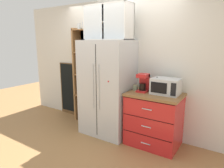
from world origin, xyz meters
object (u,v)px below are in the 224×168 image
Objects in this scene: coffee_maker at (143,83)px; mug_sage at (136,88)px; bottle_amber at (157,86)px; refrigerator at (108,88)px; mug_navy at (156,90)px; chalkboard_menu at (70,89)px; microwave at (166,86)px.

coffee_maker is 0.18m from mug_sage.
coffee_maker is at bearing -164.68° from bottle_amber.
mug_navy is at bearing 4.89° from refrigerator.
refrigerator reaches higher than chalkboard_menu.
microwave is 0.35× the size of chalkboard_menu.
microwave is 3.59× the size of mug_navy.
coffee_maker is (-0.37, -0.04, 0.03)m from microwave.
mug_sage is 0.10× the size of chalkboard_menu.
coffee_maker is 0.23m from bottle_amber.
microwave is at bearing 4.53° from refrigerator.
refrigerator is at bearing -13.68° from chalkboard_menu.
bottle_amber is 0.21× the size of chalkboard_menu.
coffee_maker is 2.52× the size of mug_sage.
coffee_maker reaches higher than bottle_amber.
coffee_maker is 2.53× the size of mug_navy.
bottle_amber is at bearing 94.41° from mug_navy.
refrigerator is 6.74× the size of bottle_amber.
coffee_maker is at bearing -170.78° from mug_navy.
bottle_amber is at bearing 7.77° from mug_sage.
mug_sage is at bearing 176.37° from coffee_maker.
microwave is 2.46m from chalkboard_menu.
mug_sage is (0.56, 0.05, 0.07)m from refrigerator.
microwave is at bearing 6.40° from coffee_maker.
chalkboard_menu is at bearing 166.32° from refrigerator.
coffee_maker reaches higher than mug_sage.
mug_sage is at bearing 5.43° from refrigerator.
refrigerator is at bearing -173.64° from bottle_amber.
bottle_amber is at bearing -5.55° from chalkboard_menu.
mug_sage is at bearing -8.11° from chalkboard_menu.
refrigerator reaches higher than bottle_amber.
mug_navy is 0.08m from bottle_amber.
refrigerator reaches higher than mug_navy.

